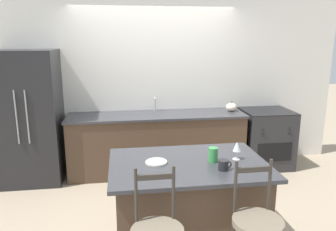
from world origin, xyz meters
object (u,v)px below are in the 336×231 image
at_px(refrigerator, 30,117).
at_px(coffee_mug, 224,165).
at_px(dinner_plate, 156,162).
at_px(pumpkin_decoration, 231,107).
at_px(wine_glass, 237,147).
at_px(oven_range, 265,138).
at_px(tumbler_cup, 213,155).

xyz_separation_m(refrigerator, coffee_mug, (2.13, -2.20, 0.04)).
height_order(refrigerator, dinner_plate, refrigerator).
bearing_deg(pumpkin_decoration, refrigerator, -178.84).
relative_size(dinner_plate, pumpkin_decoration, 1.19).
height_order(refrigerator, pumpkin_decoration, refrigerator).
xyz_separation_m(dinner_plate, wine_glass, (0.75, -0.02, 0.11)).
bearing_deg(refrigerator, dinner_plate, -51.08).
relative_size(oven_range, wine_glass, 5.30).
bearing_deg(tumbler_cup, dinner_plate, 174.63).
relative_size(oven_range, coffee_mug, 7.67).
bearing_deg(wine_glass, oven_range, 58.36).
distance_m(oven_range, coffee_mug, 2.70).
distance_m(wine_glass, tumbler_cup, 0.24).
relative_size(refrigerator, wine_glass, 10.83).
distance_m(dinner_plate, pumpkin_decoration, 2.45).
height_order(wine_glass, coffee_mug, wine_glass).
distance_m(refrigerator, oven_range, 3.60).
relative_size(oven_range, tumbler_cup, 6.78).
height_order(refrigerator, wine_glass, refrigerator).
bearing_deg(coffee_mug, refrigerator, 134.08).
distance_m(wine_glass, pumpkin_decoration, 2.14).
xyz_separation_m(coffee_mug, tumbler_cup, (-0.04, 0.20, 0.02)).
distance_m(dinner_plate, coffee_mug, 0.61).
height_order(oven_range, dinner_plate, dinner_plate).
relative_size(oven_range, pumpkin_decoration, 5.43).
height_order(dinner_plate, pumpkin_decoration, pumpkin_decoration).
bearing_deg(dinner_plate, coffee_mug, -24.03).
bearing_deg(wine_glass, refrigerator, 139.67).
bearing_deg(wine_glass, tumbler_cup, -173.50).
height_order(wine_glass, pumpkin_decoration, wine_glass).
bearing_deg(pumpkin_decoration, tumbler_cup, -113.21).
bearing_deg(oven_range, tumbler_cup, -125.87).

